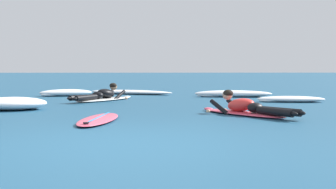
% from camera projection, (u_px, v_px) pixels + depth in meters
% --- Properties ---
extents(ground_plane, '(120.00, 120.00, 0.00)m').
position_uv_depth(ground_plane, '(143.00, 96.00, 16.14)').
color(ground_plane, navy).
extents(surfer_near, '(1.79, 2.41, 0.54)m').
position_uv_depth(surfer_near, '(246.00, 108.00, 9.70)').
color(surfer_near, '#E54C66').
rests_on(surfer_near, ground).
extents(surfer_far, '(1.75, 2.52, 0.54)m').
position_uv_depth(surfer_far, '(103.00, 96.00, 13.80)').
color(surfer_far, white).
rests_on(surfer_far, ground).
extents(drifting_surfboard, '(0.80, 2.21, 0.16)m').
position_uv_depth(drifting_surfboard, '(98.00, 119.00, 8.65)').
color(drifting_surfboard, '#E54C66').
rests_on(drifting_surfboard, ground).
extents(whitewater_front, '(1.74, 1.38, 0.29)m').
position_uv_depth(whitewater_front, '(12.00, 104.00, 10.91)').
color(whitewater_front, white).
rests_on(whitewater_front, ground).
extents(whitewater_mid_left, '(2.51, 0.89, 0.22)m').
position_uv_depth(whitewater_mid_left, '(233.00, 94.00, 15.48)').
color(whitewater_mid_left, white).
rests_on(whitewater_mid_left, ground).
extents(whitewater_mid_right, '(1.89, 0.82, 0.17)m').
position_uv_depth(whitewater_mid_right, '(291.00, 99.00, 13.30)').
color(whitewater_mid_right, white).
rests_on(whitewater_mid_right, ground).
extents(whitewater_back, '(1.83, 1.17, 0.23)m').
position_uv_depth(whitewater_back, '(66.00, 93.00, 16.00)').
color(whitewater_back, white).
rests_on(whitewater_back, ground).
extents(whitewater_far_band, '(3.12, 1.84, 0.15)m').
position_uv_depth(whitewater_far_band, '(131.00, 92.00, 17.03)').
color(whitewater_far_band, white).
rests_on(whitewater_far_band, ground).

